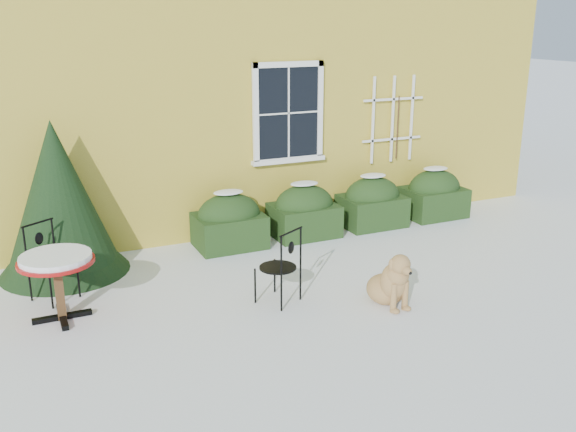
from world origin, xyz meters
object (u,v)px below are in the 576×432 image
bistro_table (56,266)px  dog (391,283)px  patio_chair_far (50,262)px  evergreen_shrub (60,213)px  patio_chair_near (281,266)px

bistro_table → dog: (3.79, -1.31, -0.38)m
bistro_table → patio_chair_far: size_ratio=0.88×
bistro_table → evergreen_shrub: bearing=82.3°
evergreen_shrub → dog: bearing=-38.7°
evergreen_shrub → bistro_table: bearing=-97.7°
patio_chair_near → patio_chair_far: size_ratio=0.98×
patio_chair_far → dog: 4.31m
bistro_table → patio_chair_far: 0.70m
evergreen_shrub → bistro_table: (-0.21, -1.56, -0.19)m
evergreen_shrub → patio_chair_far: 0.99m
patio_chair_near → dog: (1.21, -0.66, -0.19)m
evergreen_shrub → bistro_table: size_ratio=2.45×
dog → patio_chair_near: bearing=149.3°
bistro_table → patio_chair_far: (-0.03, 0.68, -0.18)m
patio_chair_far → evergreen_shrub: bearing=42.3°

